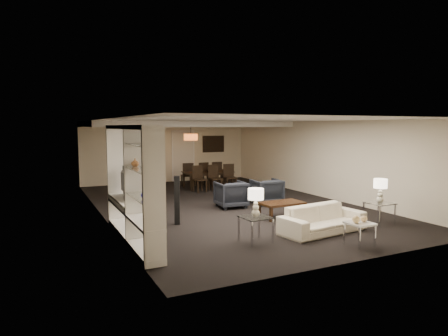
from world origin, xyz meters
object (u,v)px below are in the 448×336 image
pendant_light (191,137)px  chair_fm (201,174)px  vase_blue (146,194)px  side_table_left (256,229)px  chair_nr (230,177)px  table_lamp_left (256,203)px  chair_nl (200,179)px  table_lamp_right (380,191)px  armchair_right (267,191)px  side_table_right (379,213)px  armchair_left (231,194)px  vase_amber (135,163)px  dining_table (208,180)px  chair_fl (187,175)px  sofa (323,219)px  coffee_table (282,210)px  chair_fr (215,173)px  chair_nm (215,178)px  floor_speaker (177,200)px  floor_lamp (145,163)px  marble_table (359,234)px  television (124,183)px

pendant_light → chair_fm: (0.53, 0.26, -1.45)m
chair_fm → vase_blue: bearing=56.5°
side_table_left → chair_nr: chair_nr is taller
pendant_light → table_lamp_left: size_ratio=0.91×
chair_nl → table_lamp_right: bearing=-77.7°
armchair_right → side_table_right: armchair_right is taller
armchair_left → vase_amber: (-3.33, -2.55, 1.26)m
dining_table → chair_fl: (-0.60, 0.65, 0.15)m
sofa → chair_fm: size_ratio=2.16×
vase_blue → coffee_table: bearing=22.1°
armchair_right → chair_nr: (0.21, 2.88, 0.09)m
pendant_light → chair_fr: (1.13, 0.26, -1.45)m
pendant_light → chair_nl: bearing=-93.8°
vase_blue → chair_nl: size_ratio=0.19×
sofa → table_lamp_left: table_lamp_left is taller
side_table_right → table_lamp_left: 3.44m
side_table_right → chair_fm: (-1.49, 7.48, 0.21)m
chair_nl → chair_nr: bearing=-6.3°
table_lamp_right → chair_nm: table_lamp_right is taller
floor_speaker → chair_nm: 5.01m
vase_amber → floor_lamp: bearing=74.2°
armchair_right → chair_nr: bearing=-88.6°
armchair_left → chair_nr: (1.41, 2.88, 0.09)m
table_lamp_right → vase_amber: (-5.63, 0.75, 0.83)m
sofa → dining_table: (0.21, 6.83, 0.02)m
chair_nr → chair_fr: bearing=97.7°
chair_fm → floor_lamp: 2.21m
marble_table → chair_fl: size_ratio=0.49×
side_table_left → chair_nr: (2.51, 6.18, 0.21)m
sofa → chair_nm: 6.19m
table_lamp_left → chair_nl: table_lamp_left is taller
dining_table → floor_speaker: bearing=-120.4°
table_lamp_right → dining_table: (-1.49, 6.83, -0.49)m
sofa → chair_nl: bearing=86.0°
sofa → chair_nm: chair_nm is taller
side_table_left → marble_table: side_table_left is taller
marble_table → chair_fm: chair_fm is taller
side_table_right → chair_nm: (-1.49, 6.18, 0.21)m
pendant_light → television: (-3.58, -5.23, -0.84)m
vase_blue → chair_nm: vase_blue is taller
coffee_table → chair_fl: (-0.39, 5.88, 0.27)m
table_lamp_right → chair_fm: table_lamp_right is taller
armchair_right → side_table_left: 4.02m
floor_lamp → vase_amber: bearing=-105.8°
side_table_right → coffee_table: bearing=136.7°
armchair_right → chair_nm: 2.91m
side_table_right → table_lamp_left: size_ratio=0.97×
table_lamp_right → floor_lamp: 8.73m
chair_nr → chair_fm: same height
table_lamp_right → chair_fl: 7.78m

